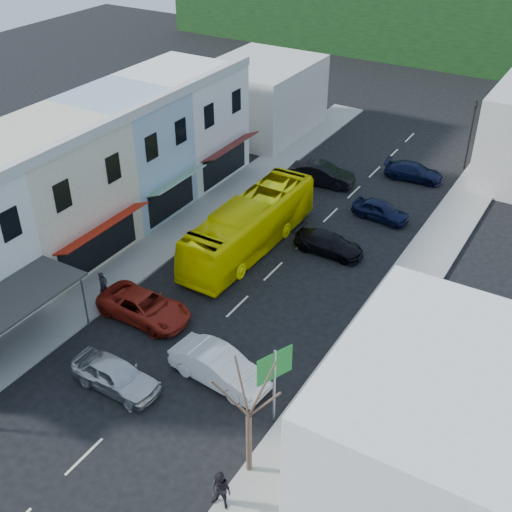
% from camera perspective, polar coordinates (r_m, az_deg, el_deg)
% --- Properties ---
extents(ground, '(120.00, 120.00, 0.00)m').
position_cam_1_polar(ground, '(33.00, -5.40, -8.09)').
color(ground, black).
rests_on(ground, ground).
extents(sidewalk_left, '(3.00, 52.00, 0.15)m').
position_cam_1_polar(sidewalk_left, '(43.20, -5.84, 2.88)').
color(sidewalk_left, gray).
rests_on(sidewalk_left, ground).
extents(sidewalk_right, '(3.00, 52.00, 0.15)m').
position_cam_1_polar(sidewalk_right, '(37.49, 13.11, -3.07)').
color(sidewalk_right, gray).
rests_on(sidewalk_right, ground).
extents(shopfront_row, '(8.25, 30.00, 8.00)m').
position_cam_1_polar(shopfront_row, '(41.16, -15.95, 6.31)').
color(shopfront_row, silver).
rests_on(shopfront_row, ground).
extents(right_building, '(8.00, 9.00, 8.00)m').
position_cam_1_polar(right_building, '(23.63, 16.61, -17.01)').
color(right_building, silver).
rests_on(right_building, ground).
extents(distant_block_left, '(8.00, 10.00, 6.00)m').
position_cam_1_polar(distant_block_left, '(57.21, 0.48, 13.97)').
color(distant_block_left, '#B7B2A8').
rests_on(distant_block_left, ground).
extents(bus, '(2.58, 11.62, 3.10)m').
position_cam_1_polar(bus, '(39.70, -0.54, 2.62)').
color(bus, '#FEF002').
rests_on(bus, ground).
extents(car_silver, '(4.43, 1.88, 1.40)m').
position_cam_1_polar(car_silver, '(31.01, -12.38, -10.37)').
color(car_silver, silver).
rests_on(car_silver, ground).
extents(car_white, '(4.55, 2.20, 1.40)m').
position_cam_1_polar(car_white, '(30.69, -3.28, -10.00)').
color(car_white, silver).
rests_on(car_white, ground).
extents(car_red, '(4.63, 1.97, 1.40)m').
position_cam_1_polar(car_red, '(34.83, -9.90, -4.49)').
color(car_red, maroon).
rests_on(car_red, ground).
extents(car_black_near, '(4.51, 1.87, 1.40)m').
position_cam_1_polar(car_black_near, '(39.94, 6.49, 1.17)').
color(car_black_near, black).
rests_on(car_black_near, ground).
extents(car_navy_mid, '(4.56, 2.22, 1.40)m').
position_cam_1_polar(car_navy_mid, '(44.15, 11.03, 4.04)').
color(car_navy_mid, black).
rests_on(car_navy_mid, ground).
extents(car_black_far, '(4.60, 2.35, 1.40)m').
position_cam_1_polar(car_black_far, '(48.35, 5.84, 7.15)').
color(car_black_far, black).
rests_on(car_black_far, ground).
extents(car_navy_far, '(4.66, 2.27, 1.40)m').
position_cam_1_polar(car_navy_far, '(50.22, 13.87, 7.36)').
color(car_navy_far, black).
rests_on(car_navy_far, ground).
extents(pedestrian_left, '(0.46, 0.64, 1.70)m').
position_cam_1_polar(pedestrian_left, '(36.37, -13.43, -2.57)').
color(pedestrian_left, black).
rests_on(pedestrian_left, sidewalk_left).
extents(pedestrian_right, '(0.73, 0.49, 1.70)m').
position_cam_1_polar(pedestrian_right, '(25.75, -3.14, -20.19)').
color(pedestrian_right, black).
rests_on(pedestrian_right, sidewalk_right).
extents(direction_sign, '(1.53, 1.97, 4.04)m').
position_cam_1_polar(direction_sign, '(27.93, 1.64, -11.53)').
color(direction_sign, '#0F5B1E').
rests_on(direction_sign, ground).
extents(street_tree, '(3.02, 3.02, 6.36)m').
position_cam_1_polar(street_tree, '(25.17, -0.66, -14.04)').
color(street_tree, '#36261E').
rests_on(street_tree, ground).
extents(traffic_signal, '(0.62, 1.14, 5.51)m').
position_cam_1_polar(traffic_signal, '(52.31, 18.51, 10.12)').
color(traffic_signal, black).
rests_on(traffic_signal, ground).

